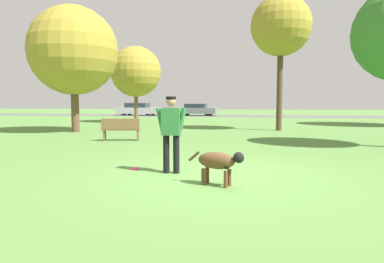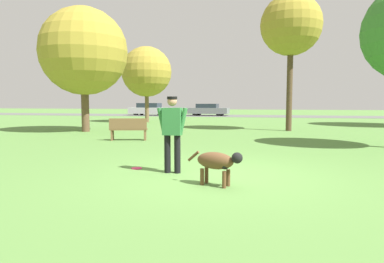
% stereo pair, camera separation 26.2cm
% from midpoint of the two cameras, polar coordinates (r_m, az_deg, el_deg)
% --- Properties ---
extents(ground_plane, '(120.00, 120.00, 0.00)m').
position_cam_midpoint_polar(ground_plane, '(6.88, 2.87, -7.25)').
color(ground_plane, '#56843D').
extents(far_road_strip, '(120.00, 6.00, 0.01)m').
position_cam_midpoint_polar(far_road_strip, '(35.77, 8.75, 2.57)').
color(far_road_strip, '#5B5B59').
rests_on(far_road_strip, ground_plane).
extents(person, '(0.64, 0.23, 1.57)m').
position_cam_midpoint_polar(person, '(6.95, -4.57, 0.46)').
color(person, black).
rests_on(person, ground_plane).
extents(dog, '(1.04, 0.50, 0.62)m').
position_cam_midpoint_polar(dog, '(5.95, 3.20, -5.05)').
color(dog, brown).
rests_on(dog, ground_plane).
extents(frisbee, '(0.23, 0.23, 0.02)m').
position_cam_midpoint_polar(frisbee, '(7.58, -10.54, -6.12)').
color(frisbee, '#E52366').
rests_on(frisbee, ground_plane).
extents(tree_near_left, '(4.20, 4.20, 5.99)m').
position_cam_midpoint_polar(tree_near_left, '(17.66, -19.57, 12.54)').
color(tree_near_left, brown).
rests_on(tree_near_left, ground_plane).
extents(tree_mid_center, '(3.00, 3.00, 6.74)m').
position_cam_midpoint_polar(tree_mid_center, '(18.29, 14.19, 16.61)').
color(tree_mid_center, '#4C3826').
rests_on(tree_mid_center, ground_plane).
extents(tree_far_left, '(3.56, 3.56, 5.38)m').
position_cam_midpoint_polar(tree_far_left, '(24.88, -9.66, 9.80)').
color(tree_far_left, brown).
rests_on(tree_far_left, ground_plane).
extents(parked_car_silver, '(4.58, 1.98, 1.33)m').
position_cam_midpoint_polar(parked_car_silver, '(37.47, -9.15, 3.66)').
color(parked_car_silver, '#B7B7BC').
rests_on(parked_car_silver, ground_plane).
extents(parked_car_grey, '(4.26, 2.01, 1.26)m').
position_cam_midpoint_polar(parked_car_grey, '(36.20, 0.59, 3.66)').
color(parked_car_grey, slate).
rests_on(parked_car_grey, ground_plane).
extents(park_bench, '(1.46, 0.75, 0.84)m').
position_cam_midpoint_polar(park_bench, '(13.11, -12.33, 0.45)').
color(park_bench, brown).
rests_on(park_bench, ground_plane).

